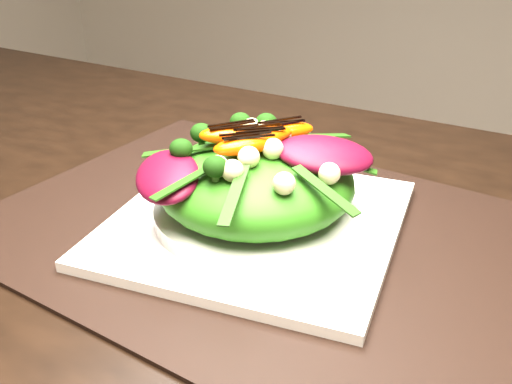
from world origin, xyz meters
The scene contains 10 objects.
dining_table centered at (0.00, 0.00, 0.73)m, with size 1.60×0.90×0.75m, color black.
placemat centered at (0.22, 0.02, 0.75)m, with size 0.56×0.43×0.00m, color black.
plate_base centered at (0.22, 0.02, 0.76)m, with size 0.29×0.29×0.01m, color white.
salad_bowl centered at (0.22, 0.02, 0.77)m, with size 0.21×0.21×0.02m, color silver.
lettuce_mound centered at (0.22, 0.02, 0.81)m, with size 0.20×0.20×0.08m, color #317415.
radicchio_leaf centered at (0.29, 0.04, 0.85)m, with size 0.10×0.06×0.02m, color #4A0719.
orange_segment centered at (0.20, 0.03, 0.85)m, with size 0.07×0.03×0.02m, color #E54403.
broccoli_floret centered at (0.18, 0.06, 0.85)m, with size 0.03×0.03×0.03m, color black.
macadamia_nut centered at (0.26, -0.03, 0.85)m, with size 0.02×0.02×0.02m, color beige.
balsamic_drizzle centered at (0.20, 0.03, 0.86)m, with size 0.04×0.00×0.00m, color black.
Camera 1 is at (0.50, -0.46, 1.08)m, focal length 42.00 mm.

